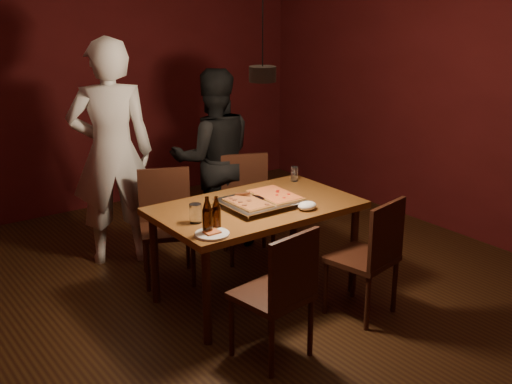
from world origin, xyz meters
TOP-DOWN VIEW (x-y plane):
  - room_shell at (0.00, 0.00)m, footprint 6.00×6.00m
  - dining_table at (0.12, 0.24)m, footprint 1.50×0.90m
  - chair_far_left at (-0.24, 0.98)m, footprint 0.55×0.55m
  - chair_far_right at (0.55, 0.97)m, footprint 0.56×0.56m
  - chair_near_left at (-0.28, -0.58)m, footprint 0.48×0.48m
  - chair_near_right at (0.60, -0.50)m, footprint 0.50×0.50m
  - pizza_tray at (0.13, 0.20)m, footprint 0.57×0.48m
  - pizza_meat at (0.01, 0.19)m, footprint 0.23×0.35m
  - pizza_cheese at (0.28, 0.21)m, footprint 0.27×0.42m
  - spatula at (0.12, 0.22)m, footprint 0.21×0.25m
  - beer_bottle_a at (-0.48, -0.05)m, footprint 0.07×0.07m
  - beer_bottle_b at (-0.38, -0.00)m, footprint 0.06×0.06m
  - water_glass_left at (-0.43, 0.18)m, footprint 0.08×0.08m
  - water_glass_right at (0.74, 0.55)m, footprint 0.06×0.06m
  - plate_slice at (-0.47, -0.08)m, footprint 0.23×0.23m
  - napkin at (0.36, -0.07)m, footprint 0.15×0.11m
  - diner_white at (-0.44, 1.52)m, footprint 0.82×0.68m
  - diner_dark at (0.46, 1.37)m, footprint 0.96×0.86m
  - pendant_lamp at (0.00, 0.00)m, footprint 0.18×0.18m

SIDE VIEW (x-z plane):
  - chair_far_left at x=-0.24m, z-range 0.29..0.78m
  - chair_far_right at x=0.55m, z-range 0.29..0.78m
  - chair_near_left at x=-0.28m, z-range 0.29..0.78m
  - chair_near_right at x=0.60m, z-range 0.29..0.78m
  - dining_table at x=0.12m, z-range 0.30..1.05m
  - plate_slice at x=-0.47m, z-range 0.75..0.77m
  - pizza_tray at x=0.13m, z-range 0.75..0.80m
  - napkin at x=0.36m, z-range 0.75..0.81m
  - pizza_meat at x=0.01m, z-range 0.80..0.82m
  - pizza_cheese at x=0.28m, z-range 0.80..0.82m
  - diner_dark at x=0.46m, z-range 0.00..1.62m
  - water_glass_right at x=0.74m, z-range 0.75..0.87m
  - spatula at x=0.12m, z-range 0.79..0.83m
  - water_glass_left at x=-0.43m, z-range 0.75..0.88m
  - beer_bottle_b at x=-0.38m, z-range 0.75..0.98m
  - beer_bottle_a at x=-0.48m, z-range 0.75..1.01m
  - diner_white at x=-0.44m, z-range 0.00..1.93m
  - room_shell at x=0.00m, z-range -1.60..4.40m
  - pendant_lamp at x=0.00m, z-range 1.21..2.31m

